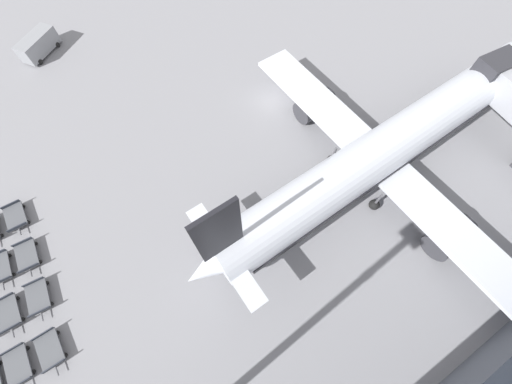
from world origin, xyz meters
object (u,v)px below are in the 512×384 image
baggage_dolly_row_mid_b_col_a (15,217)px  baggage_dolly_row_mid_b_col_d (50,350)px  baggage_dolly_row_mid_b_col_c (38,297)px  baggage_dolly_row_mid_a_col_c (8,313)px  service_van (38,45)px  baggage_dolly_row_mid_a_col_d (18,366)px  baggage_dolly_row_mid_b_col_b (27,256)px  baggage_dolly_row_mid_a_col_b (0,268)px  airplane (386,149)px

baggage_dolly_row_mid_b_col_a → baggage_dolly_row_mid_b_col_d: (12.83, -0.46, 0.00)m
baggage_dolly_row_mid_b_col_a → baggage_dolly_row_mid_b_col_c: same height
baggage_dolly_row_mid_a_col_c → baggage_dolly_row_mid_b_col_c: size_ratio=0.99×
baggage_dolly_row_mid_b_col_a → baggage_dolly_row_mid_b_col_d: same height
service_van → baggage_dolly_row_mid_b_col_d: bearing=-14.3°
baggage_dolly_row_mid_a_col_c → baggage_dolly_row_mid_b_col_a: size_ratio=1.00×
baggage_dolly_row_mid_a_col_c → baggage_dolly_row_mid_b_col_d: same height
service_van → baggage_dolly_row_mid_b_col_c: size_ratio=1.52×
baggage_dolly_row_mid_a_col_d → baggage_dolly_row_mid_b_col_d: 2.37m
baggage_dolly_row_mid_a_col_d → baggage_dolly_row_mid_b_col_a: same height
baggage_dolly_row_mid_b_col_b → baggage_dolly_row_mid_b_col_a: bearing=179.4°
baggage_dolly_row_mid_a_col_b → baggage_dolly_row_mid_a_col_d: size_ratio=1.01×
baggage_dolly_row_mid_b_col_d → baggage_dolly_row_mid_a_col_b: bearing=-167.9°
baggage_dolly_row_mid_b_col_b → baggage_dolly_row_mid_b_col_c: size_ratio=1.00×
service_van → baggage_dolly_row_mid_a_col_b: service_van is taller
baggage_dolly_row_mid_b_col_a → baggage_dolly_row_mid_a_col_b: bearing=-28.7°
baggage_dolly_row_mid_b_col_b → baggage_dolly_row_mid_b_col_c: bearing=-1.8°
baggage_dolly_row_mid_b_col_b → baggage_dolly_row_mid_b_col_d: same height
baggage_dolly_row_mid_a_col_c → service_van: bearing=160.0°
airplane → baggage_dolly_row_mid_b_col_b: airplane is taller
baggage_dolly_row_mid_a_col_b → baggage_dolly_row_mid_a_col_d: bearing=-3.5°
airplane → baggage_dolly_row_mid_b_col_b: (-9.44, -32.21, -2.99)m
airplane → baggage_dolly_row_mid_a_col_c: airplane is taller
airplane → baggage_dolly_row_mid_b_col_a: (-13.78, -32.16, -2.99)m
baggage_dolly_row_mid_a_col_c → baggage_dolly_row_mid_b_col_a: same height
baggage_dolly_row_mid_b_col_a → baggage_dolly_row_mid_b_col_c: 8.39m
airplane → service_van: bearing=-145.9°
baggage_dolly_row_mid_a_col_b → baggage_dolly_row_mid_b_col_c: bearing=27.0°
airplane → baggage_dolly_row_mid_a_col_d: size_ratio=12.38×
service_van → baggage_dolly_row_mid_a_col_b: bearing=-22.4°
service_van → baggage_dolly_row_mid_b_col_b: service_van is taller
baggage_dolly_row_mid_b_col_c → baggage_dolly_row_mid_b_col_d: bearing=-3.6°
airplane → baggage_dolly_row_mid_a_col_b: size_ratio=12.25×
baggage_dolly_row_mid_a_col_c → baggage_dolly_row_mid_b_col_c: same height
baggage_dolly_row_mid_a_col_c → baggage_dolly_row_mid_a_col_d: bearing=-3.4°
baggage_dolly_row_mid_b_col_b → service_van: bearing=162.1°
baggage_dolly_row_mid_b_col_d → baggage_dolly_row_mid_b_col_c: bearing=176.4°
baggage_dolly_row_mid_a_col_d → baggage_dolly_row_mid_b_col_b: bearing=161.5°
service_van → baggage_dolly_row_mid_b_col_a: size_ratio=1.54×
baggage_dolly_row_mid_a_col_b → baggage_dolly_row_mid_b_col_c: size_ratio=1.00×
baggage_dolly_row_mid_a_col_b → baggage_dolly_row_mid_b_col_b: (0.13, 2.25, 0.00)m
service_van → baggage_dolly_row_mid_a_col_d: 35.88m
baggage_dolly_row_mid_b_col_d → service_van: bearing=165.7°
service_van → baggage_dolly_row_mid_a_col_b: size_ratio=1.52×
service_van → baggage_dolly_row_mid_b_col_d: (34.30, -8.76, -0.78)m
baggage_dolly_row_mid_a_col_b → baggage_dolly_row_mid_a_col_d: same height
baggage_dolly_row_mid_a_col_b → baggage_dolly_row_mid_b_col_c: same height
baggage_dolly_row_mid_a_col_d → baggage_dolly_row_mid_b_col_a: (-12.63, 2.82, 0.00)m
airplane → baggage_dolly_row_mid_b_col_b: bearing=-106.3°
baggage_dolly_row_mid_a_col_b → baggage_dolly_row_mid_b_col_a: bearing=151.3°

